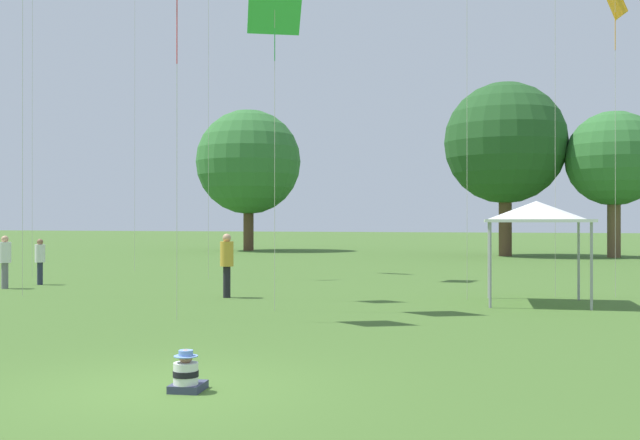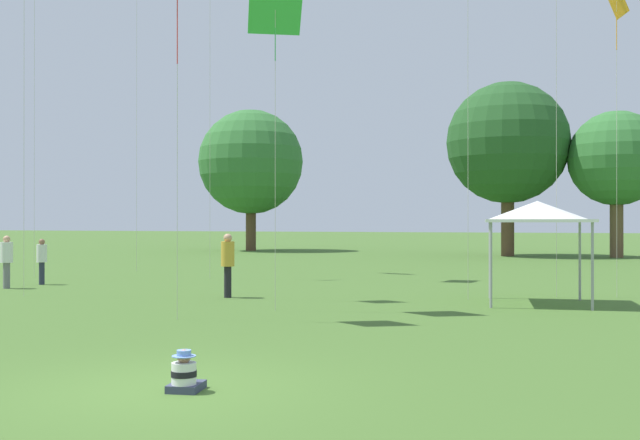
# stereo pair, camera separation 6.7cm
# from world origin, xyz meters

# --- Properties ---
(ground_plane) EXTENTS (300.00, 300.00, 0.00)m
(ground_plane) POSITION_xyz_m (0.00, 0.00, 0.00)
(ground_plane) COLOR #426628
(seated_toddler) EXTENTS (0.47, 0.55, 0.55)m
(seated_toddler) POSITION_xyz_m (0.38, 0.02, 0.22)
(seated_toddler) COLOR #383D56
(seated_toddler) RESTS_ON ground
(person_standing_0) EXTENTS (0.49, 0.49, 1.61)m
(person_standing_0) POSITION_xyz_m (-12.55, 13.05, 0.95)
(person_standing_0) COLOR #282D42
(person_standing_0) RESTS_ON ground
(person_standing_1) EXTENTS (0.44, 0.44, 1.86)m
(person_standing_1) POSITION_xyz_m (-4.39, 11.10, 1.11)
(person_standing_1) COLOR black
(person_standing_1) RESTS_ON ground
(person_standing_3) EXTENTS (0.51, 0.51, 1.75)m
(person_standing_3) POSITION_xyz_m (-12.61, 11.41, 1.03)
(person_standing_3) COLOR slate
(person_standing_3) RESTS_ON ground
(canopy_tent) EXTENTS (3.03, 3.03, 2.76)m
(canopy_tent) POSITION_xyz_m (4.21, 12.28, 2.46)
(canopy_tent) COLOR white
(canopy_tent) RESTS_ON ground
(kite_3) EXTENTS (1.55, 1.35, 7.99)m
(kite_3) POSITION_xyz_m (-1.87, 8.57, 7.37)
(kite_3) COLOR green
(kite_3) RESTS_ON ground
(kite_8) EXTENTS (0.66, 1.04, 9.11)m
(kite_8) POSITION_xyz_m (6.31, 14.80, 8.42)
(kite_8) COLOR orange
(kite_8) RESTS_ON ground
(distant_tree_0) EXTENTS (7.84, 7.84, 11.24)m
(distant_tree_0) POSITION_xyz_m (1.02, 40.95, 7.28)
(distant_tree_0) COLOR brown
(distant_tree_0) RESTS_ON ground
(distant_tree_1) EXTENTS (8.00, 8.00, 10.81)m
(distant_tree_1) POSITION_xyz_m (-18.39, 43.89, 6.78)
(distant_tree_1) COLOR brown
(distant_tree_1) RESTS_ON ground
(distant_tree_3) EXTENTS (5.85, 5.85, 9.06)m
(distant_tree_3) POSITION_xyz_m (7.57, 40.94, 6.08)
(distant_tree_3) COLOR brown
(distant_tree_3) RESTS_ON ground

